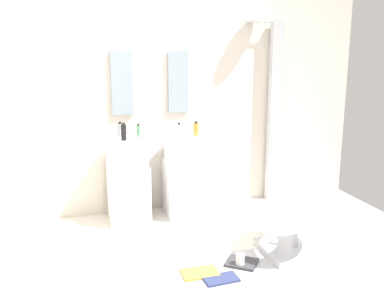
% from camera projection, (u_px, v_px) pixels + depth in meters
% --- Properties ---
extents(ground_plane, '(4.80, 3.60, 0.04)m').
position_uv_depth(ground_plane, '(193.00, 283.00, 3.25)').
color(ground_plane, silver).
extents(rear_partition, '(4.80, 0.10, 2.60)m').
position_uv_depth(rear_partition, '(150.00, 92.00, 4.51)').
color(rear_partition, beige).
rests_on(rear_partition, ground_plane).
extents(pedestal_sink_left, '(0.42, 0.42, 0.97)m').
position_uv_depth(pedestal_sink_left, '(128.00, 179.00, 4.32)').
color(pedestal_sink_left, white).
rests_on(pedestal_sink_left, ground_plane).
extents(pedestal_sink_right, '(0.42, 0.42, 0.97)m').
position_uv_depth(pedestal_sink_right, '(185.00, 174.00, 4.48)').
color(pedestal_sink_right, white).
rests_on(pedestal_sink_right, ground_plane).
extents(vanity_mirror_left, '(0.22, 0.03, 0.65)m').
position_uv_depth(vanity_mirror_left, '(122.00, 83.00, 4.35)').
color(vanity_mirror_left, '#8C9EA8').
extents(vanity_mirror_right, '(0.22, 0.03, 0.65)m').
position_uv_depth(vanity_mirror_right, '(178.00, 82.00, 4.51)').
color(vanity_mirror_right, '#8C9EA8').
extents(shower_column, '(0.49, 0.24, 2.05)m').
position_uv_depth(shower_column, '(273.00, 109.00, 4.83)').
color(shower_column, '#B7BABF').
rests_on(shower_column, ground_plane).
extents(lounge_chair, '(1.09, 1.09, 0.65)m').
position_uv_depth(lounge_chair, '(297.00, 215.00, 3.64)').
color(lounge_chair, '#B7BABF').
rests_on(lounge_chair, ground_plane).
extents(area_rug, '(1.16, 0.63, 0.01)m').
position_uv_depth(area_rug, '(228.00, 272.00, 3.36)').
color(area_rug, '#B2B2B7').
rests_on(area_rug, ground_plane).
extents(magazine_navy, '(0.27, 0.16, 0.02)m').
position_uv_depth(magazine_navy, '(221.00, 279.00, 3.24)').
color(magazine_navy, navy).
rests_on(magazine_navy, area_rug).
extents(magazine_ochre, '(0.29, 0.18, 0.02)m').
position_uv_depth(magazine_ochre, '(200.00, 273.00, 3.33)').
color(magazine_ochre, gold).
rests_on(magazine_ochre, area_rug).
extents(magazine_charcoal, '(0.32, 0.31, 0.02)m').
position_uv_depth(magazine_charcoal, '(242.00, 263.00, 3.49)').
color(magazine_charcoal, '#38383D').
rests_on(magazine_charcoal, area_rug).
extents(coffee_mug, '(0.07, 0.07, 0.11)m').
position_uv_depth(coffee_mug, '(240.00, 260.00, 3.44)').
color(coffee_mug, white).
rests_on(coffee_mug, area_rug).
extents(soap_bottle_green, '(0.04, 0.04, 0.14)m').
position_uv_depth(soap_bottle_green, '(139.00, 131.00, 4.27)').
color(soap_bottle_green, '#59996B').
rests_on(soap_bottle_green, pedestal_sink_left).
extents(soap_bottle_amber, '(0.06, 0.06, 0.15)m').
position_uv_depth(soap_bottle_amber, '(196.00, 129.00, 4.33)').
color(soap_bottle_amber, '#C68C38').
rests_on(soap_bottle_amber, pedestal_sink_right).
extents(soap_bottle_black, '(0.05, 0.05, 0.17)m').
position_uv_depth(soap_bottle_black, '(124.00, 132.00, 4.10)').
color(soap_bottle_black, black).
rests_on(soap_bottle_black, pedestal_sink_left).
extents(soap_bottle_white, '(0.04, 0.04, 0.15)m').
position_uv_depth(soap_bottle_white, '(179.00, 131.00, 4.25)').
color(soap_bottle_white, white).
rests_on(soap_bottle_white, pedestal_sink_right).
extents(soap_bottle_grey, '(0.05, 0.05, 0.15)m').
position_uv_depth(soap_bottle_grey, '(120.00, 130.00, 4.30)').
color(soap_bottle_grey, '#99999E').
rests_on(soap_bottle_grey, pedestal_sink_left).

